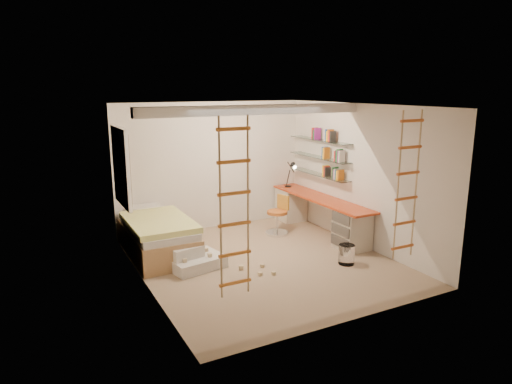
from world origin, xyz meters
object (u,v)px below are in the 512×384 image
desk (319,214)px  play_platform (192,259)px  swivel_chair (278,220)px  bed (157,236)px

desk → play_platform: desk is taller
desk → swivel_chair: swivel_chair is taller
swivel_chair → play_platform: (-2.12, -0.85, -0.14)m
swivel_chair → play_platform: bearing=-158.0°
bed → swivel_chair: (2.44, -0.03, -0.04)m
bed → play_platform: 0.96m
swivel_chair → desk: bearing=-23.6°
bed → play_platform: bed is taller
swivel_chair → play_platform: 2.29m
desk → bed: desk is taller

